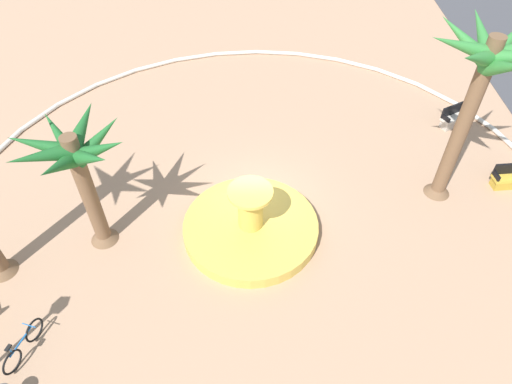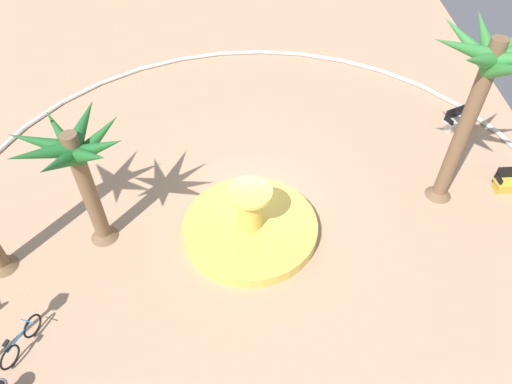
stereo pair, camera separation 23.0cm
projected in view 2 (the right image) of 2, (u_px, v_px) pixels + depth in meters
ground_plane at (258, 202)px, 17.42m from camera, size 80.00×80.00×0.00m
plaza_curb at (258, 200)px, 17.35m from camera, size 23.23×23.23×0.20m
fountain at (250, 226)px, 16.17m from camera, size 4.80×4.80×2.08m
palm_tree_near_fountain at (78, 162)px, 13.72m from camera, size 3.60×3.59×4.84m
palm_tree_by_curb at (484, 82)px, 14.14m from camera, size 3.90×4.06×6.72m
bench_north at (459, 120)px, 20.53m from camera, size 1.20×1.65×1.00m
bicycle_red_frame at (21, 341)px, 13.03m from camera, size 1.66×0.62×0.94m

